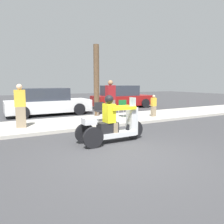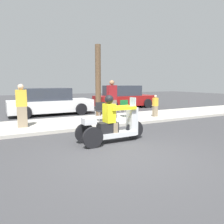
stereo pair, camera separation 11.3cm
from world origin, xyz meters
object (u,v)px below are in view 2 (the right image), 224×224
object	(u,v)px
motorcycle_trike	(112,125)
spectator_far_back	(22,107)
folding_chair_set_back	(125,107)
parked_car_lot_far	(50,102)
spectator_near_curb	(155,106)
folding_chair_curbside	(101,110)
parked_car_lot_center	(124,97)
tree_trunk	(98,81)
spectator_by_tree	(112,100)

from	to	relation	value
motorcycle_trike	spectator_far_back	distance (m)	3.77
folding_chair_set_back	parked_car_lot_far	xyz separation A→B (m)	(-2.93, 3.32, 0.08)
motorcycle_trike	spectator_near_curb	bearing A→B (deg)	35.54
folding_chair_curbside	spectator_far_back	bearing A→B (deg)	175.69
spectator_far_back	parked_car_lot_center	size ratio (longest dim) A/B	0.38
folding_chair_curbside	tree_trunk	distance (m)	2.11
motorcycle_trike	folding_chair_curbside	distance (m)	2.95
parked_car_lot_far	parked_car_lot_center	distance (m)	5.52
parked_car_lot_center	spectator_near_curb	bearing A→B (deg)	-102.99
folding_chair_set_back	parked_car_lot_far	distance (m)	4.43
parked_car_lot_center	tree_trunk	bearing A→B (deg)	-136.48
spectator_by_tree	tree_trunk	bearing A→B (deg)	100.60
spectator_near_curb	motorcycle_trike	bearing A→B (deg)	-144.46
parked_car_lot_far	parked_car_lot_center	bearing A→B (deg)	10.49
spectator_far_back	folding_chair_set_back	size ratio (longest dim) A/B	1.97
spectator_far_back	folding_chair_curbside	bearing A→B (deg)	-4.31
folding_chair_curbside	parked_car_lot_far	world-z (taller)	parked_car_lot_far
spectator_near_curb	tree_trunk	distance (m)	3.11
parked_car_lot_center	motorcycle_trike	bearing A→B (deg)	-123.08
spectator_far_back	motorcycle_trike	bearing A→B (deg)	-54.03
motorcycle_trike	spectator_by_tree	world-z (taller)	spectator_by_tree
spectator_by_tree	parked_car_lot_far	size ratio (longest dim) A/B	0.39
motorcycle_trike	folding_chair_set_back	bearing A→B (deg)	53.25
spectator_far_back	tree_trunk	bearing A→B (deg)	19.99
motorcycle_trike	spectator_by_tree	xyz separation A→B (m)	(1.73, 3.30, 0.46)
tree_trunk	parked_car_lot_center	bearing A→B (deg)	43.52
motorcycle_trike	folding_chair_curbside	xyz separation A→B (m)	(0.95, 2.79, 0.11)
parked_car_lot_center	tree_trunk	xyz separation A→B (m)	(-3.48, -3.30, 1.14)
tree_trunk	spectator_far_back	bearing A→B (deg)	-160.01
parked_car_lot_center	tree_trunk	size ratio (longest dim) A/B	1.22
spectator_by_tree	folding_chair_set_back	size ratio (longest dim) A/B	2.16
spectator_near_curb	spectator_by_tree	world-z (taller)	spectator_by_tree
spectator_by_tree	spectator_far_back	distance (m)	3.95
folding_chair_curbside	spectator_near_curb	bearing A→B (deg)	-0.51
motorcycle_trike	parked_car_lot_center	size ratio (longest dim) A/B	0.50
parked_car_lot_far	spectator_by_tree	bearing A→B (deg)	-57.59
tree_trunk	spectator_by_tree	bearing A→B (deg)	-79.40
spectator_by_tree	spectator_far_back	size ratio (longest dim) A/B	1.10
spectator_near_curb	folding_chair_curbside	size ratio (longest dim) A/B	1.30
spectator_by_tree	folding_chair_curbside	xyz separation A→B (m)	(-0.78, -0.51, -0.35)
spectator_by_tree	parked_car_lot_center	size ratio (longest dim) A/B	0.41
motorcycle_trike	spectator_far_back	world-z (taller)	spectator_far_back
folding_chair_curbside	motorcycle_trike	bearing A→B (deg)	-108.80
parked_car_lot_center	spectator_by_tree	bearing A→B (deg)	-126.71
spectator_by_tree	spectator_far_back	bearing A→B (deg)	-176.11
spectator_near_curb	parked_car_lot_far	distance (m)	5.81
folding_chair_curbside	folding_chair_set_back	xyz separation A→B (m)	(1.56, 0.57, 0.00)
motorcycle_trike	parked_car_lot_center	xyz separation A→B (m)	(5.01, 7.69, 0.23)
folding_chair_curbside	tree_trunk	size ratio (longest dim) A/B	0.23
folding_chair_set_back	parked_car_lot_far	world-z (taller)	parked_car_lot_far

